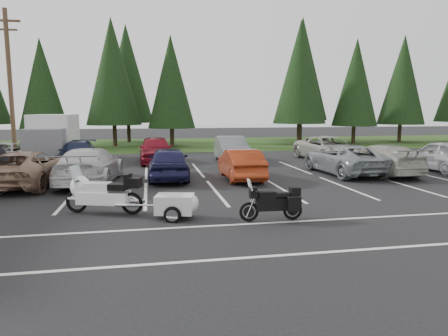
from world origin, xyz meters
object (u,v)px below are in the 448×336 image
car_near_4 (169,163)px  touring_motorcycle (103,190)px  car_near_2 (27,168)px  car_near_6 (344,159)px  car_far_4 (328,148)px  car_far_1 (78,153)px  car_far_2 (156,150)px  car_near_8 (442,156)px  car_far_3 (232,149)px  cargo_trailer (175,207)px  utility_pole (10,84)px  car_near_5 (241,164)px  car_near_3 (90,166)px  box_truck (51,138)px  adventure_motorcycle (271,199)px  car_near_7 (382,159)px  car_far_0 (2,155)px

car_near_4 → touring_motorcycle: 6.35m
car_near_2 → touring_motorcycle: (3.66, -5.38, 0.01)m
car_near_6 → car_far_4: (1.61, 5.19, 0.03)m
car_far_1 → car_far_2: car_far_2 is taller
car_near_8 → car_far_1: (-19.07, 6.17, -0.14)m
car_far_3 → cargo_trailer: (-4.31, -12.63, -0.42)m
car_far_4 → car_near_8: bearing=-60.0°
car_near_8 → car_far_4: 6.59m
utility_pole → car_near_5: utility_pole is taller
car_near_3 → touring_motorcycle: car_near_3 is taller
box_truck → car_near_5: bearing=-40.7°
car_near_8 → car_far_3: bearing=-32.7°
utility_pole → car_near_5: (12.11, -8.20, -4.00)m
touring_motorcycle → car_near_5: bearing=61.6°
cargo_trailer → adventure_motorcycle: adventure_motorcycle is taller
car_far_1 → car_near_5: bearing=-39.6°
utility_pole → car_near_8: 24.55m
car_far_2 → cargo_trailer: car_far_2 is taller
car_near_3 → box_truck: bearing=-62.9°
car_near_7 → car_far_1: bearing=-22.6°
box_truck → car_near_5: 13.36m
car_near_2 → car_near_8: size_ratio=1.11×
car_far_4 → car_far_3: bearing=170.1°
touring_motorcycle → adventure_motorcycle: size_ratio=1.33×
box_truck → car_far_3: (10.98, -2.41, -0.67)m
utility_pole → car_near_6: utility_pole is taller
car_far_2 → car_far_4: car_far_2 is taller
cargo_trailer → utility_pole: bearing=134.6°
car_near_3 → car_far_1: size_ratio=1.14×
utility_pole → car_near_5: 15.16m
car_near_2 → car_near_5: bearing=-176.4°
car_far_1 → car_far_4: 15.30m
car_near_4 → car_near_5: bearing=171.5°
car_near_7 → car_far_1: size_ratio=1.09×
car_far_2 → adventure_motorcycle: size_ratio=2.33×
car_near_7 → car_far_3: bearing=-44.1°
car_near_3 → car_near_5: 6.66m
car_near_6 → car_near_7: 1.84m
car_near_7 → car_far_0: size_ratio=1.06×
car_near_8 → car_far_1: 20.05m
car_near_7 → car_far_2: (-10.96, 6.43, 0.07)m
adventure_motorcycle → box_truck: bearing=122.8°
cargo_trailer → car_near_4: bearing=102.4°
cargo_trailer → car_near_2: bearing=145.9°
car_near_2 → cargo_trailer: size_ratio=3.42×
box_truck → adventure_motorcycle: size_ratio=2.74×
car_far_0 → car_far_3: car_far_3 is taller
car_far_1 → car_far_2: bearing=-0.8°
car_far_1 → touring_motorcycle: bearing=-78.3°
car_near_4 → car_far_1: bearing=-48.7°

